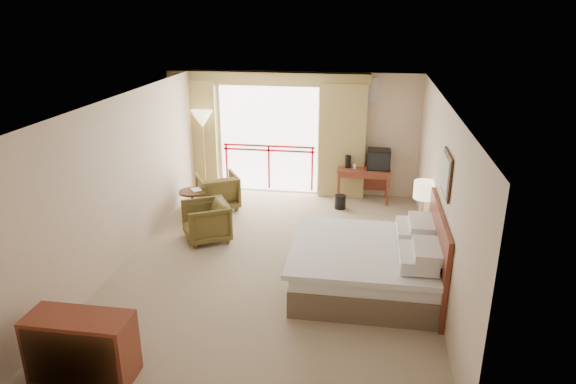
% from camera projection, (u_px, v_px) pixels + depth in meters
% --- Properties ---
extents(floor, '(7.00, 7.00, 0.00)m').
position_uv_depth(floor, '(277.00, 262.00, 8.53)').
color(floor, gray).
rests_on(floor, ground).
extents(ceiling, '(7.00, 7.00, 0.00)m').
position_uv_depth(ceiling, '(275.00, 99.00, 7.61)').
color(ceiling, white).
rests_on(ceiling, wall_back).
extents(wall_back, '(5.00, 0.00, 5.00)m').
position_uv_depth(wall_back, '(304.00, 134.00, 11.32)').
color(wall_back, '#CAAE90').
rests_on(wall_back, ground).
extents(wall_front, '(5.00, 0.00, 5.00)m').
position_uv_depth(wall_front, '(210.00, 306.00, 4.82)').
color(wall_front, '#CAAE90').
rests_on(wall_front, ground).
extents(wall_left, '(0.00, 7.00, 7.00)m').
position_uv_depth(wall_left, '(127.00, 177.00, 8.44)').
color(wall_left, '#CAAE90').
rests_on(wall_left, ground).
extents(wall_right, '(0.00, 7.00, 7.00)m').
position_uv_depth(wall_right, '(440.00, 194.00, 7.70)').
color(wall_right, '#CAAE90').
rests_on(wall_right, ground).
extents(balcony_door, '(2.40, 0.00, 2.40)m').
position_uv_depth(balcony_door, '(269.00, 139.00, 11.47)').
color(balcony_door, white).
rests_on(balcony_door, wall_back).
extents(balcony_railing, '(2.09, 0.03, 1.02)m').
position_uv_depth(balcony_railing, '(269.00, 156.00, 11.59)').
color(balcony_railing, '#B50F16').
rests_on(balcony_railing, wall_back).
extents(curtain_left, '(1.00, 0.26, 2.50)m').
position_uv_depth(curtain_left, '(196.00, 136.00, 11.58)').
color(curtain_left, olive).
rests_on(curtain_left, wall_back).
extents(curtain_right, '(1.00, 0.26, 2.50)m').
position_uv_depth(curtain_right, '(342.00, 141.00, 11.09)').
color(curtain_right, olive).
rests_on(curtain_right, wall_back).
extents(valance, '(4.40, 0.22, 0.28)m').
position_uv_depth(valance, '(267.00, 79.00, 10.92)').
color(valance, olive).
rests_on(valance, wall_back).
extents(hvac_vent, '(0.50, 0.04, 0.50)m').
position_uv_depth(hvac_vent, '(366.00, 90.00, 10.76)').
color(hvac_vent, silver).
rests_on(hvac_vent, wall_back).
extents(bed, '(2.13, 2.06, 0.97)m').
position_uv_depth(bed, '(368.00, 265.00, 7.63)').
color(bed, brown).
rests_on(bed, floor).
extents(headboard, '(0.06, 2.10, 1.30)m').
position_uv_depth(headboard, '(437.00, 253.00, 7.39)').
color(headboard, maroon).
rests_on(headboard, wall_right).
extents(framed_art, '(0.04, 0.72, 0.60)m').
position_uv_depth(framed_art, '(446.00, 174.00, 6.98)').
color(framed_art, black).
rests_on(framed_art, wall_right).
extents(nightstand, '(0.48, 0.56, 0.65)m').
position_uv_depth(nightstand, '(420.00, 237.00, 8.69)').
color(nightstand, maroon).
rests_on(nightstand, floor).
extents(table_lamp, '(0.35, 0.35, 0.62)m').
position_uv_depth(table_lamp, '(424.00, 191.00, 8.46)').
color(table_lamp, tan).
rests_on(table_lamp, nightstand).
extents(phone, '(0.20, 0.16, 0.09)m').
position_uv_depth(phone, '(420.00, 220.00, 8.43)').
color(phone, black).
rests_on(phone, nightstand).
extents(desk, '(1.12, 0.54, 0.73)m').
position_uv_depth(desk, '(364.00, 175.00, 11.10)').
color(desk, maroon).
rests_on(desk, floor).
extents(tv, '(0.48, 0.38, 0.44)m').
position_uv_depth(tv, '(379.00, 159.00, 10.88)').
color(tv, black).
rests_on(tv, desk).
extents(coffee_maker, '(0.16, 0.16, 0.27)m').
position_uv_depth(coffee_maker, '(348.00, 162.00, 11.01)').
color(coffee_maker, black).
rests_on(coffee_maker, desk).
extents(cup, '(0.08, 0.08, 0.10)m').
position_uv_depth(cup, '(355.00, 166.00, 10.97)').
color(cup, white).
rests_on(cup, desk).
extents(wastebasket, '(0.29, 0.29, 0.29)m').
position_uv_depth(wastebasket, '(340.00, 202.00, 10.74)').
color(wastebasket, black).
rests_on(wastebasket, floor).
extents(armchair_far, '(1.08, 1.09, 0.73)m').
position_uv_depth(armchair_far, '(219.00, 207.00, 10.84)').
color(armchair_far, '#483C19').
rests_on(armchair_far, floor).
extents(armchair_near, '(1.06, 1.05, 0.71)m').
position_uv_depth(armchair_near, '(207.00, 239.00, 9.35)').
color(armchair_near, '#483C19').
rests_on(armchair_near, floor).
extents(side_table, '(0.52, 0.52, 0.56)m').
position_uv_depth(side_table, '(193.00, 200.00, 10.19)').
color(side_table, black).
rests_on(side_table, floor).
extents(book, '(0.28, 0.30, 0.02)m').
position_uv_depth(book, '(192.00, 191.00, 10.12)').
color(book, white).
rests_on(book, side_table).
extents(floor_lamp, '(0.48, 0.48, 1.88)m').
position_uv_depth(floor_lamp, '(202.00, 122.00, 11.21)').
color(floor_lamp, tan).
rests_on(floor_lamp, floor).
extents(dresser, '(1.18, 0.50, 0.78)m').
position_uv_depth(dresser, '(81.00, 347.00, 5.77)').
color(dresser, maroon).
rests_on(dresser, floor).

